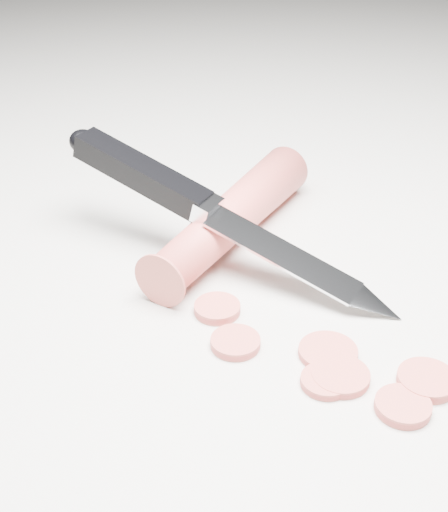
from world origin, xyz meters
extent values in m
plane|color=beige|center=(0.00, 0.00, 0.00)|extent=(2.40, 2.40, 0.00)
cylinder|color=#D64741|center=(-0.03, 0.11, 0.02)|extent=(0.18, 0.18, 0.04)
cylinder|color=#C64C42|center=(-0.02, -0.08, 0.00)|extent=(0.03, 0.03, 0.01)
cylinder|color=#C64C42|center=(-0.06, -0.03, 0.00)|extent=(0.03, 0.03, 0.01)
cylinder|color=#C64C42|center=(-0.01, -0.05, 0.00)|extent=(0.04, 0.04, 0.01)
cylinder|color=#C64C42|center=(-0.01, -0.08, 0.00)|extent=(0.04, 0.04, 0.01)
cylinder|color=#C64C42|center=(0.04, -0.10, 0.00)|extent=(0.04, 0.04, 0.01)
cylinder|color=#C64C42|center=(-0.07, 0.01, 0.00)|extent=(0.03, 0.03, 0.01)
cylinder|color=#C64C42|center=(0.02, -0.11, 0.00)|extent=(0.03, 0.03, 0.01)
camera|label=1|loc=(-0.17, -0.39, 0.32)|focal=50.00mm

